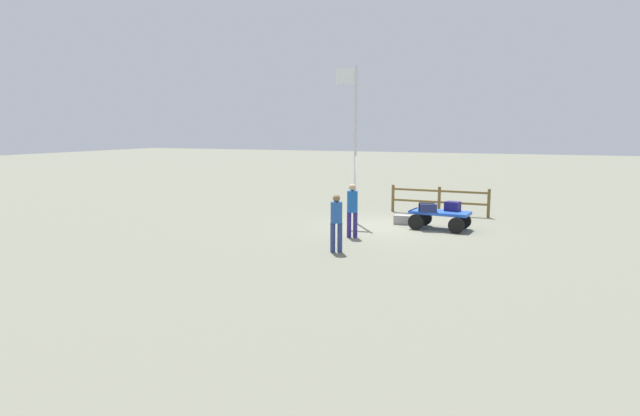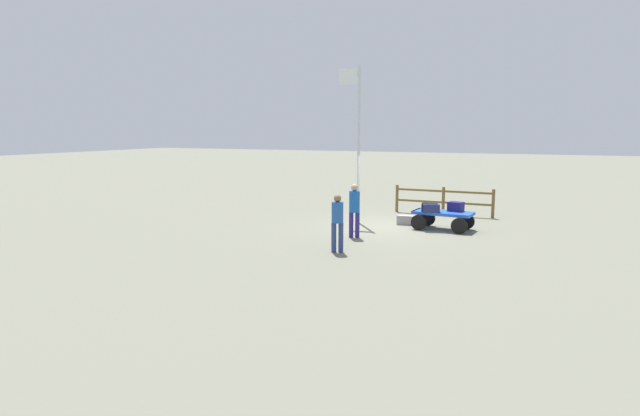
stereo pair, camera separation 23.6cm
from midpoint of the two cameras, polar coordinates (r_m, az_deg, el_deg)
ground_plane at (r=19.08m, az=7.71°, el=-2.03°), size 120.00×120.00×0.00m
luggage_cart at (r=18.86m, az=13.29°, el=-0.90°), size 2.07×1.28×0.64m
suitcase_grey at (r=18.56m, az=12.15°, el=-0.02°), size 0.63×0.44×0.27m
suitcase_dark at (r=18.97m, az=14.65°, el=0.15°), size 0.55×0.48×0.32m
suitcase_tan at (r=18.72m, az=11.98°, el=0.07°), size 0.58×0.43×0.28m
suitcase_maroon at (r=19.65m, az=9.48°, el=-1.27°), size 0.62×0.37×0.33m
worker_lead at (r=16.98m, az=4.09°, el=0.16°), size 0.40×0.40×1.73m
worker_trailing at (r=14.93m, az=2.33°, el=-1.20°), size 0.40×0.40×1.64m
flagpole at (r=19.61m, az=4.32°, el=7.96°), size 0.82×0.11×5.70m
wooden_fence at (r=22.08m, az=13.34°, el=0.96°), size 3.98×0.21×1.13m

